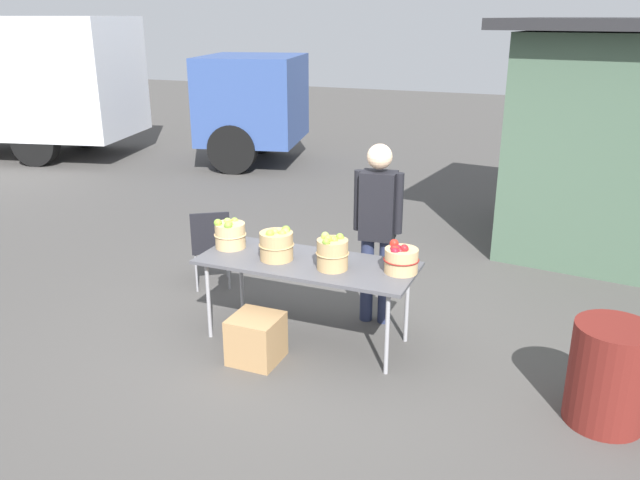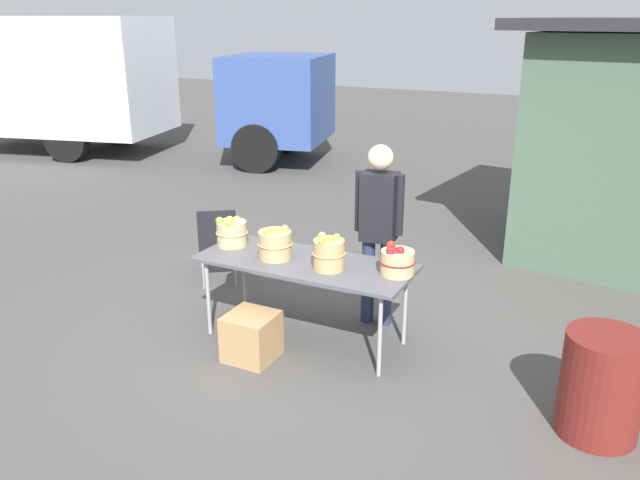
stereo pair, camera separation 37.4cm
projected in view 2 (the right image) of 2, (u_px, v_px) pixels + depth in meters
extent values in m
plane|color=#474442|center=(305.00, 338.00, 5.82)|extent=(40.00, 40.00, 0.00)
cube|color=#4C4C51|center=(305.00, 263.00, 5.58)|extent=(1.90, 0.76, 0.03)
cylinder|color=#99999E|center=(208.00, 297.00, 5.80)|extent=(0.04, 0.04, 0.72)
cylinder|color=#99999E|center=(380.00, 336.00, 5.10)|extent=(0.04, 0.04, 0.72)
cylinder|color=#99999E|center=(244.00, 275.00, 6.31)|extent=(0.04, 0.04, 0.72)
cylinder|color=#99999E|center=(405.00, 307.00, 5.61)|extent=(0.04, 0.04, 0.72)
cylinder|color=tan|center=(232.00, 233.00, 5.92)|extent=(0.28, 0.28, 0.23)
torus|color=tan|center=(232.00, 232.00, 5.92)|extent=(0.30, 0.30, 0.01)
sphere|color=#7AA833|center=(219.00, 221.00, 5.85)|extent=(0.07, 0.07, 0.07)
sphere|color=#9EC647|center=(230.00, 220.00, 5.95)|extent=(0.07, 0.07, 0.07)
sphere|color=#8CB738|center=(237.00, 219.00, 5.97)|extent=(0.07, 0.07, 0.07)
sphere|color=#7AA833|center=(229.00, 224.00, 5.78)|extent=(0.08, 0.08, 0.08)
sphere|color=#8CB738|center=(230.00, 223.00, 5.85)|extent=(0.08, 0.08, 0.08)
cylinder|color=tan|center=(275.00, 245.00, 5.61)|extent=(0.29, 0.29, 0.25)
torus|color=tan|center=(275.00, 243.00, 5.60)|extent=(0.31, 0.31, 0.01)
sphere|color=#9EC647|center=(284.00, 232.00, 5.59)|extent=(0.08, 0.08, 0.08)
sphere|color=#9EC647|center=(273.00, 231.00, 5.57)|extent=(0.07, 0.07, 0.07)
sphere|color=#7AA833|center=(268.00, 233.00, 5.52)|extent=(0.07, 0.07, 0.07)
sphere|color=#9EC647|center=(272.00, 232.00, 5.58)|extent=(0.08, 0.08, 0.08)
sphere|color=#8CB738|center=(272.00, 233.00, 5.57)|extent=(0.08, 0.08, 0.08)
sphere|color=#8CB738|center=(281.00, 233.00, 5.55)|extent=(0.08, 0.08, 0.08)
sphere|color=#7AA833|center=(285.00, 229.00, 5.61)|extent=(0.08, 0.08, 0.08)
cylinder|color=tan|center=(329.00, 255.00, 5.36)|extent=(0.26, 0.26, 0.26)
torus|color=tan|center=(329.00, 253.00, 5.36)|extent=(0.28, 0.28, 0.01)
sphere|color=#7AA833|center=(322.00, 242.00, 5.24)|extent=(0.07, 0.07, 0.07)
sphere|color=#9EC647|center=(322.00, 238.00, 5.37)|extent=(0.07, 0.07, 0.07)
sphere|color=#8CB738|center=(324.00, 239.00, 5.30)|extent=(0.07, 0.07, 0.07)
sphere|color=#9EC647|center=(322.00, 236.00, 5.36)|extent=(0.07, 0.07, 0.07)
sphere|color=#8CB738|center=(329.00, 239.00, 5.32)|extent=(0.07, 0.07, 0.07)
sphere|color=#7AA833|center=(331.00, 241.00, 5.31)|extent=(0.07, 0.07, 0.07)
sphere|color=#7AA833|center=(336.00, 238.00, 5.36)|extent=(0.07, 0.07, 0.07)
cylinder|color=tan|center=(397.00, 263.00, 5.26)|extent=(0.28, 0.28, 0.20)
torus|color=maroon|center=(397.00, 261.00, 5.26)|extent=(0.30, 0.30, 0.01)
sphere|color=maroon|center=(394.00, 250.00, 5.26)|extent=(0.07, 0.07, 0.07)
sphere|color=maroon|center=(390.00, 251.00, 5.23)|extent=(0.07, 0.07, 0.07)
sphere|color=#B22319|center=(391.00, 245.00, 5.31)|extent=(0.08, 0.08, 0.08)
sphere|color=#B22319|center=(391.00, 251.00, 5.20)|extent=(0.07, 0.07, 0.07)
sphere|color=maroon|center=(396.00, 254.00, 5.20)|extent=(0.07, 0.07, 0.07)
sphere|color=maroon|center=(390.00, 254.00, 5.19)|extent=(0.08, 0.08, 0.08)
sphere|color=maroon|center=(400.00, 251.00, 5.19)|extent=(0.07, 0.07, 0.07)
cylinder|color=#262D4C|center=(386.00, 283.00, 5.96)|extent=(0.12, 0.12, 0.83)
cylinder|color=#262D4C|center=(368.00, 280.00, 6.02)|extent=(0.12, 0.12, 0.83)
cube|color=black|center=(379.00, 207.00, 5.75)|extent=(0.33, 0.25, 0.63)
sphere|color=beige|center=(381.00, 158.00, 5.60)|extent=(0.23, 0.23, 0.23)
cylinder|color=black|center=(399.00, 205.00, 5.68)|extent=(0.09, 0.09, 0.56)
cylinder|color=black|center=(360.00, 201.00, 5.80)|extent=(0.09, 0.09, 0.56)
cube|color=silver|center=(61.00, 75.00, 13.33)|extent=(4.59, 3.10, 2.30)
cube|color=#334C8C|center=(279.00, 98.00, 12.43)|extent=(2.23, 2.46, 1.60)
cube|color=black|center=(321.00, 82.00, 12.14)|extent=(0.44, 1.73, 0.80)
cylinder|color=black|center=(285.00, 131.00, 13.60)|extent=(0.94, 0.48, 0.90)
cylinder|color=black|center=(256.00, 148.00, 11.85)|extent=(0.94, 0.48, 0.90)
cylinder|color=black|center=(117.00, 124.00, 14.45)|extent=(0.94, 0.48, 0.90)
cylinder|color=black|center=(67.00, 139.00, 12.71)|extent=(0.94, 0.48, 0.90)
cube|color=black|center=(218.00, 244.00, 6.93)|extent=(0.56, 0.56, 0.04)
cube|color=black|center=(217.00, 229.00, 6.69)|extent=(0.35, 0.25, 0.40)
cylinder|color=gray|center=(235.00, 257.00, 7.18)|extent=(0.02, 0.02, 0.42)
cylinder|color=gray|center=(204.00, 259.00, 7.14)|extent=(0.02, 0.02, 0.42)
cylinder|color=gray|center=(235.00, 268.00, 6.86)|extent=(0.02, 0.02, 0.42)
cylinder|color=gray|center=(203.00, 270.00, 6.82)|extent=(0.02, 0.02, 0.42)
cylinder|color=maroon|center=(602.00, 385.00, 4.39)|extent=(0.55, 0.55, 0.76)
cube|color=#A87F51|center=(252.00, 336.00, 5.43)|extent=(0.40, 0.40, 0.40)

